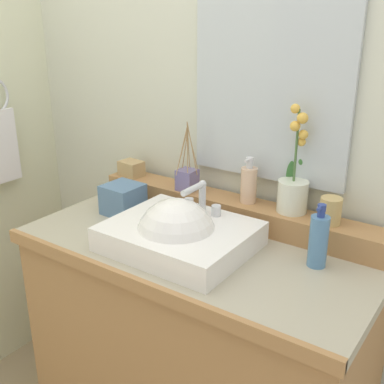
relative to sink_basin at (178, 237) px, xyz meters
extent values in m
cube|color=beige|center=(0.03, 0.47, 0.30)|extent=(2.88, 0.20, 2.42)
cube|color=#A77746|center=(0.03, 0.07, -0.49)|extent=(1.15, 0.56, 0.83)
cube|color=#AAA38B|center=(0.03, 0.07, -0.06)|extent=(1.18, 0.58, 0.04)
cube|color=#A77746|center=(0.03, -0.22, -0.06)|extent=(1.18, 0.02, 0.04)
cube|color=#A77746|center=(0.03, 0.29, 0.00)|extent=(1.11, 0.12, 0.08)
cube|color=white|center=(0.00, 0.01, 0.00)|extent=(0.44, 0.37, 0.08)
sphere|color=white|center=(0.00, -0.01, 0.00)|extent=(0.26, 0.26, 0.26)
cylinder|color=silver|center=(0.00, 0.14, 0.09)|extent=(0.02, 0.02, 0.10)
cylinder|color=silver|center=(0.00, 0.08, 0.14)|extent=(0.02, 0.11, 0.02)
sphere|color=silver|center=(0.00, 0.14, 0.14)|extent=(0.03, 0.03, 0.03)
cylinder|color=silver|center=(-0.05, 0.14, 0.06)|extent=(0.03, 0.03, 0.04)
cylinder|color=silver|center=(0.06, 0.14, 0.06)|extent=(0.03, 0.03, 0.04)
ellipsoid|color=silver|center=(-0.12, 0.11, 0.05)|extent=(0.07, 0.04, 0.02)
cylinder|color=silver|center=(0.25, 0.31, 0.10)|extent=(0.10, 0.10, 0.11)
cylinder|color=tan|center=(0.25, 0.31, 0.14)|extent=(0.09, 0.09, 0.01)
cylinder|color=#476B38|center=(0.25, 0.31, 0.27)|extent=(0.01, 0.01, 0.24)
ellipsoid|color=#387033|center=(0.22, 0.34, 0.17)|extent=(0.04, 0.04, 0.09)
ellipsoid|color=#387033|center=(0.25, 0.36, 0.17)|extent=(0.03, 0.03, 0.10)
sphere|color=gold|center=(0.26, 0.32, 0.28)|extent=(0.03, 0.03, 0.03)
sphere|color=gold|center=(0.27, 0.31, 0.31)|extent=(0.03, 0.03, 0.03)
sphere|color=gold|center=(0.24, 0.30, 0.33)|extent=(0.03, 0.03, 0.03)
sphere|color=gold|center=(0.26, 0.30, 0.36)|extent=(0.04, 0.04, 0.04)
sphere|color=gold|center=(0.24, 0.31, 0.39)|extent=(0.03, 0.03, 0.03)
cylinder|color=#DBB390|center=(0.09, 0.30, 0.11)|extent=(0.06, 0.06, 0.13)
cylinder|color=silver|center=(0.09, 0.30, 0.18)|extent=(0.02, 0.02, 0.02)
cylinder|color=silver|center=(0.09, 0.30, 0.20)|extent=(0.03, 0.03, 0.02)
cylinder|color=silver|center=(0.09, 0.28, 0.20)|extent=(0.01, 0.03, 0.01)
cylinder|color=tan|center=(0.39, 0.28, 0.09)|extent=(0.07, 0.07, 0.09)
cube|color=slate|center=(-0.16, 0.28, 0.08)|extent=(0.07, 0.07, 0.08)
cylinder|color=#9E7A4C|center=(-0.13, 0.27, 0.21)|extent=(0.05, 0.01, 0.19)
cylinder|color=#9E7A4C|center=(-0.14, 0.29, 0.20)|extent=(0.03, 0.03, 0.18)
cylinder|color=#9E7A4C|center=(-0.16, 0.29, 0.21)|extent=(0.01, 0.03, 0.19)
cylinder|color=#9E7A4C|center=(-0.17, 0.28, 0.18)|extent=(0.03, 0.01, 0.14)
cylinder|color=#9E7A4C|center=(-0.18, 0.27, 0.20)|extent=(0.04, 0.02, 0.17)
cylinder|color=#9E7A4C|center=(-0.17, 0.25, 0.19)|extent=(0.02, 0.06, 0.16)
cylinder|color=#9E7A4C|center=(-0.15, 0.26, 0.19)|extent=(0.03, 0.03, 0.16)
cube|color=tan|center=(-0.44, 0.28, 0.07)|extent=(0.10, 0.08, 0.06)
cylinder|color=#5181AE|center=(0.40, 0.15, 0.04)|extent=(0.06, 0.06, 0.16)
cylinder|color=navy|center=(0.40, 0.15, 0.13)|extent=(0.02, 0.02, 0.02)
cylinder|color=navy|center=(0.40, 0.15, 0.15)|extent=(0.03, 0.03, 0.02)
cylinder|color=navy|center=(0.40, 0.13, 0.15)|extent=(0.01, 0.03, 0.01)
cube|color=slate|center=(-0.34, 0.12, 0.01)|extent=(0.13, 0.13, 0.11)
cube|color=silver|center=(0.12, 0.36, 0.44)|extent=(0.57, 0.02, 0.63)
cube|color=white|center=(-0.97, 0.05, 0.13)|extent=(0.02, 0.15, 0.31)
camera|label=1|loc=(0.82, -1.10, 0.67)|focal=44.94mm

